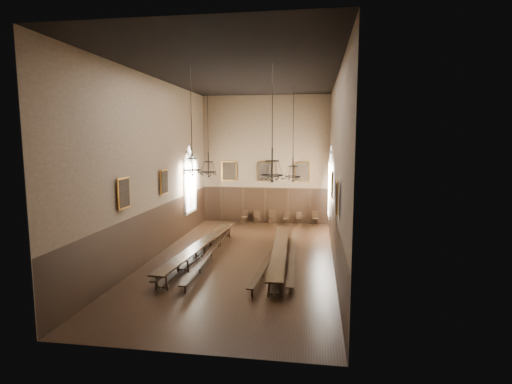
% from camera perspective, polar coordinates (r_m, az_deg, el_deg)
% --- Properties ---
extents(floor, '(9.00, 18.00, 0.02)m').
position_cam_1_polar(floor, '(20.24, -1.97, -9.56)').
color(floor, black).
rests_on(floor, ground).
extents(ceiling, '(9.00, 18.00, 0.02)m').
position_cam_1_polar(ceiling, '(19.60, -2.09, 16.55)').
color(ceiling, black).
rests_on(ceiling, ground).
extents(wall_back, '(9.00, 0.02, 9.00)m').
position_cam_1_polar(wall_back, '(28.30, 1.34, 4.60)').
color(wall_back, brown).
rests_on(wall_back, ground).
extents(wall_front, '(9.00, 0.02, 9.00)m').
position_cam_1_polar(wall_front, '(10.72, -10.91, -0.25)').
color(wall_front, brown).
rests_on(wall_front, ground).
extents(wall_left, '(0.02, 18.00, 9.00)m').
position_cam_1_polar(wall_left, '(20.72, -14.41, 3.31)').
color(wall_left, brown).
rests_on(wall_left, ground).
extents(wall_right, '(0.02, 18.00, 9.00)m').
position_cam_1_polar(wall_right, '(19.10, 11.41, 3.07)').
color(wall_right, brown).
rests_on(wall_right, ground).
extents(wainscot_panelling, '(9.00, 18.00, 2.50)m').
position_cam_1_polar(wainscot_panelling, '(19.91, -1.99, -6.09)').
color(wainscot_panelling, black).
rests_on(wainscot_panelling, floor).
extents(table_left, '(1.35, 9.81, 0.76)m').
position_cam_1_polar(table_left, '(20.42, -7.92, -8.33)').
color(table_left, black).
rests_on(table_left, floor).
extents(table_right, '(1.14, 9.74, 0.76)m').
position_cam_1_polar(table_right, '(19.64, 3.42, -8.92)').
color(table_right, black).
rests_on(table_right, floor).
extents(bench_left_outer, '(0.39, 10.11, 0.45)m').
position_cam_1_polar(bench_left_outer, '(20.92, -8.95, -8.23)').
color(bench_left_outer, black).
rests_on(bench_left_outer, floor).
extents(bench_left_inner, '(0.70, 10.07, 0.45)m').
position_cam_1_polar(bench_left_inner, '(20.37, -6.39, -8.62)').
color(bench_left_inner, black).
rests_on(bench_left_inner, floor).
extents(bench_right_inner, '(0.84, 9.72, 0.44)m').
position_cam_1_polar(bench_right_inner, '(19.75, 2.25, -9.12)').
color(bench_right_inner, black).
rests_on(bench_right_inner, floor).
extents(bench_right_outer, '(0.60, 9.67, 0.44)m').
position_cam_1_polar(bench_right_outer, '(20.01, 5.32, -8.93)').
color(bench_right_outer, black).
rests_on(bench_right_outer, floor).
extents(chair_2, '(0.47, 0.47, 0.95)m').
position_cam_1_polar(chair_2, '(28.56, -1.66, -3.90)').
color(chair_2, black).
rests_on(chair_2, floor).
extents(chair_3, '(0.44, 0.44, 0.86)m').
position_cam_1_polar(chair_3, '(28.51, 0.10, -3.98)').
color(chair_3, black).
rests_on(chair_3, floor).
extents(chair_4, '(0.46, 0.46, 0.96)m').
position_cam_1_polar(chair_4, '(28.29, 2.35, -4.01)').
color(chair_4, black).
rests_on(chair_4, floor).
extents(chair_5, '(0.46, 0.46, 0.87)m').
position_cam_1_polar(chair_5, '(28.17, 4.33, -4.13)').
color(chair_5, black).
rests_on(chair_5, floor).
extents(chair_6, '(0.48, 0.48, 0.87)m').
position_cam_1_polar(chair_6, '(28.23, 6.21, -4.13)').
color(chair_6, black).
rests_on(chair_6, floor).
extents(chair_7, '(0.53, 0.53, 0.98)m').
position_cam_1_polar(chair_7, '(28.19, 8.46, -4.11)').
color(chair_7, black).
rests_on(chair_7, floor).
extents(chandelier_back_left, '(0.87, 0.87, 5.01)m').
position_cam_1_polar(chandelier_back_left, '(22.23, -6.81, 3.69)').
color(chandelier_back_left, black).
rests_on(chandelier_back_left, ceiling).
extents(chandelier_back_right, '(0.85, 0.85, 5.17)m').
position_cam_1_polar(chandelier_back_right, '(21.21, 5.27, 3.14)').
color(chandelier_back_right, black).
rests_on(chandelier_back_right, ceiling).
extents(chandelier_front_left, '(0.78, 0.78, 4.53)m').
position_cam_1_polar(chandelier_front_left, '(17.52, -9.10, 4.18)').
color(chandelier_front_left, black).
rests_on(chandelier_front_left, ceiling).
extents(chandelier_front_right, '(0.93, 0.93, 4.73)m').
position_cam_1_polar(chandelier_front_right, '(16.76, 2.31, 3.41)').
color(chandelier_front_right, black).
rests_on(chandelier_front_right, ceiling).
extents(portrait_back_0, '(1.10, 0.12, 1.40)m').
position_cam_1_polar(portrait_back_0, '(28.66, -3.87, 3.02)').
color(portrait_back_0, '#C88330').
rests_on(portrait_back_0, wall_back).
extents(portrait_back_1, '(1.10, 0.12, 1.40)m').
position_cam_1_polar(portrait_back_1, '(28.22, 1.30, 2.96)').
color(portrait_back_1, '#C88330').
rests_on(portrait_back_1, wall_back).
extents(portrait_back_2, '(1.10, 0.12, 1.40)m').
position_cam_1_polar(portrait_back_2, '(28.01, 6.59, 2.88)').
color(portrait_back_2, '#C88330').
rests_on(portrait_back_2, wall_back).
extents(portrait_left_0, '(0.12, 1.00, 1.30)m').
position_cam_1_polar(portrait_left_0, '(21.66, -12.99, 1.40)').
color(portrait_left_0, '#C88330').
rests_on(portrait_left_0, wall_left).
extents(portrait_left_1, '(0.12, 1.00, 1.30)m').
position_cam_1_polar(portrait_left_1, '(17.58, -18.37, -0.15)').
color(portrait_left_1, '#C88330').
rests_on(portrait_left_1, wall_left).
extents(portrait_right_0, '(0.12, 1.00, 1.30)m').
position_cam_1_polar(portrait_right_0, '(20.16, 10.85, 1.03)').
color(portrait_right_0, '#C88330').
rests_on(portrait_right_0, wall_right).
extents(portrait_right_1, '(0.12, 1.00, 1.30)m').
position_cam_1_polar(portrait_right_1, '(15.70, 11.47, -0.79)').
color(portrait_right_1, '#C88330').
rests_on(portrait_right_1, wall_right).
extents(window_right, '(0.20, 2.20, 4.60)m').
position_cam_1_polar(window_right, '(24.67, 10.55, 1.49)').
color(window_right, white).
rests_on(window_right, wall_right).
extents(window_left, '(0.20, 2.20, 4.60)m').
position_cam_1_polar(window_left, '(25.92, -9.43, 1.79)').
color(window_left, white).
rests_on(window_left, wall_left).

